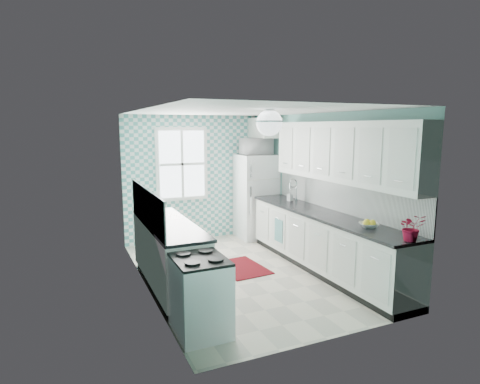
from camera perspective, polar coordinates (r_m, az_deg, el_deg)
name	(u,v)px	position (r m, az deg, el deg)	size (l,w,h in m)	color
floor	(244,273)	(6.43, 0.51, -11.51)	(3.00, 4.40, 0.02)	beige
ceiling	(244,110)	(6.02, 0.54, 11.53)	(3.00, 4.40, 0.02)	white
wall_back	(198,178)	(8.14, -5.94, 1.99)	(3.00, 0.02, 2.50)	#74B3AA
wall_front	(333,227)	(4.23, 13.07, -4.91)	(3.00, 0.02, 2.50)	#74B3AA
wall_left	(144,202)	(5.66, -13.54, -1.40)	(0.02, 4.40, 2.50)	#74B3AA
wall_right	(326,189)	(6.86, 12.08, 0.49)	(0.02, 4.40, 2.50)	#74B3AA
accent_wall	(199,178)	(8.12, -5.89, 1.97)	(3.00, 0.01, 2.50)	teal
window	(182,164)	(7.96, -8.26, 3.95)	(1.04, 0.05, 1.44)	white
backsplash_right	(339,196)	(6.54, 13.96, -0.49)	(0.02, 3.60, 0.51)	white
backsplash_left	(146,207)	(5.60, -13.16, -2.06)	(0.02, 2.15, 0.51)	white
upper_cabinets_right	(341,152)	(6.21, 14.23, 5.55)	(0.33, 3.20, 0.90)	white
upper_cabinet_fridge	(265,128)	(8.23, 3.53, 9.08)	(0.40, 0.74, 0.40)	white
ceiling_light	(269,123)	(5.30, 4.18, 9.81)	(0.34, 0.34, 0.35)	silver
base_cabinets_right	(323,243)	(6.54, 11.70, -7.12)	(0.60, 3.60, 0.90)	white
countertop_right	(323,214)	(6.41, 11.72, -3.10)	(0.63, 3.60, 0.04)	black
base_cabinets_left	(169,257)	(5.84, -10.08, -9.04)	(0.60, 2.15, 0.90)	white
countertop_left	(169,224)	(5.72, -10.07, -4.55)	(0.63, 2.15, 0.04)	black
fridge	(256,196)	(8.26, 2.29, -0.61)	(0.75, 0.74, 1.72)	white
stove	(200,294)	(4.59, -5.72, -14.21)	(0.56, 0.70, 0.85)	white
sink	(289,202)	(7.29, 7.01, -1.39)	(0.43, 0.36, 0.53)	silver
rug	(242,268)	(6.63, 0.22, -10.70)	(0.67, 0.96, 0.02)	maroon
dish_towel	(279,231)	(7.07, 5.53, -5.48)	(0.02, 0.27, 0.40)	#5FC1AD
fruit_bowl	(369,225)	(5.64, 17.86, -4.50)	(0.25, 0.25, 0.06)	white
potted_plant	(412,227)	(5.12, 23.23, -4.65)	(0.29, 0.26, 0.33)	red
soap_bottle	(290,196)	(7.34, 7.12, -0.56)	(0.08, 0.08, 0.18)	#9AABB2
microwave	(256,146)	(8.15, 2.34, 6.50)	(0.60, 0.40, 0.33)	white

